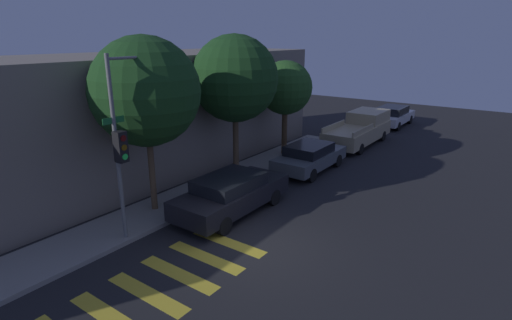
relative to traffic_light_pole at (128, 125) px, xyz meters
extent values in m
plane|color=black|center=(1.61, -3.37, -3.58)|extent=(60.00, 60.00, 0.00)
cube|color=gray|center=(1.61, 0.89, -3.51)|extent=(26.00, 2.12, 0.14)
cube|color=slate|center=(1.61, 5.35, -0.93)|extent=(26.00, 6.00, 5.30)
cube|color=gold|center=(-2.82, -2.57, -3.58)|extent=(0.45, 2.60, 0.00)
cube|color=gold|center=(-1.77, -2.57, -3.58)|extent=(0.45, 2.60, 0.00)
cube|color=gold|center=(-0.73, -2.57, -3.58)|extent=(0.45, 2.60, 0.00)
cube|color=gold|center=(0.32, -2.57, -3.58)|extent=(0.45, 2.60, 0.00)
cube|color=gold|center=(1.36, -2.57, -3.58)|extent=(0.45, 2.60, 0.00)
cylinder|color=slate|center=(-0.39, 0.08, -0.77)|extent=(0.12, 0.12, 5.62)
cube|color=black|center=(-0.39, -0.13, -0.53)|extent=(0.30, 0.30, 0.90)
cylinder|color=#4C0C0C|center=(-0.39, -0.29, -0.26)|extent=(0.18, 0.02, 0.18)
cylinder|color=#593D0A|center=(-0.39, -0.29, -0.53)|extent=(0.18, 0.02, 0.18)
cylinder|color=#26E54C|center=(-0.39, -0.29, -0.80)|extent=(0.18, 0.02, 0.18)
cube|color=#19662D|center=(-0.39, 0.08, 0.21)|extent=(0.70, 0.02, 0.18)
cylinder|color=slate|center=(0.45, 0.08, 1.89)|extent=(1.68, 0.08, 0.08)
sphere|color=#F9E5B2|center=(1.29, 0.08, 1.79)|extent=(0.36, 0.36, 0.36)
cube|color=black|center=(3.14, -1.27, -2.95)|extent=(4.67, 1.84, 0.66)
cube|color=black|center=(3.02, -1.27, -2.40)|extent=(2.43, 1.62, 0.43)
cylinder|color=black|center=(4.59, -0.44, -3.28)|extent=(0.60, 0.22, 0.60)
cylinder|color=black|center=(4.59, -2.10, -3.28)|extent=(0.60, 0.22, 0.60)
cylinder|color=black|center=(1.69, -0.44, -3.28)|extent=(0.60, 0.22, 0.60)
cylinder|color=black|center=(1.69, -2.10, -3.28)|extent=(0.60, 0.22, 0.60)
cube|color=#4C5156|center=(8.90, -1.27, -3.00)|extent=(4.22, 1.79, 0.56)
cube|color=black|center=(8.80, -1.27, -2.50)|extent=(2.20, 1.58, 0.44)
cylinder|color=black|center=(10.21, -0.46, -3.28)|extent=(0.60, 0.22, 0.60)
cylinder|color=black|center=(10.21, -2.08, -3.28)|extent=(0.60, 0.22, 0.60)
cylinder|color=black|center=(7.60, -0.46, -3.28)|extent=(0.60, 0.22, 0.60)
cylinder|color=black|center=(7.60, -2.08, -3.28)|extent=(0.60, 0.22, 0.60)
cube|color=tan|center=(14.63, -1.27, -2.88)|extent=(5.73, 1.97, 0.80)
cube|color=tan|center=(16.21, -1.27, -2.15)|extent=(2.58, 1.82, 0.67)
cube|color=tan|center=(13.20, -0.40, -2.34)|extent=(2.86, 0.08, 0.28)
cube|color=tan|center=(13.20, -2.14, -2.34)|extent=(2.86, 0.08, 0.28)
cylinder|color=black|center=(16.41, -0.37, -3.28)|extent=(0.60, 0.22, 0.60)
cylinder|color=black|center=(16.41, -2.17, -3.28)|extent=(0.60, 0.22, 0.60)
cylinder|color=black|center=(12.85, -0.37, -3.28)|extent=(0.60, 0.22, 0.60)
cylinder|color=black|center=(12.85, -2.17, -3.28)|extent=(0.60, 0.22, 0.60)
cube|color=silver|center=(21.05, -1.27, -3.00)|extent=(4.52, 1.82, 0.56)
cube|color=black|center=(20.93, -1.27, -2.47)|extent=(2.35, 1.60, 0.50)
cylinder|color=black|center=(22.45, -0.45, -3.28)|extent=(0.60, 0.22, 0.60)
cylinder|color=black|center=(22.45, -2.09, -3.28)|extent=(0.60, 0.22, 0.60)
cylinder|color=black|center=(19.65, -0.45, -3.28)|extent=(0.60, 0.22, 0.60)
cylinder|color=black|center=(19.65, -2.09, -3.28)|extent=(0.60, 0.22, 0.60)
cylinder|color=brown|center=(1.55, 1.00, -2.11)|extent=(0.22, 0.22, 2.95)
sphere|color=#193D19|center=(1.55, 1.00, 0.73)|extent=(3.64, 3.64, 3.64)
cylinder|color=brown|center=(6.24, 1.00, -2.09)|extent=(0.26, 0.26, 2.98)
sphere|color=#193D19|center=(6.24, 1.00, 0.77)|extent=(3.65, 3.65, 3.65)
cylinder|color=#4C3823|center=(10.29, 1.00, -2.30)|extent=(0.28, 0.28, 2.55)
sphere|color=#234C1E|center=(10.29, 1.00, -0.01)|extent=(2.71, 2.71, 2.71)
camera|label=1|loc=(-7.00, -9.63, 2.48)|focal=28.00mm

